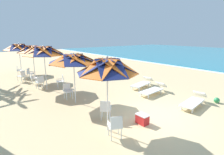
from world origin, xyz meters
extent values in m
plane|color=#D3B784|center=(0.00, 0.00, 0.00)|extent=(80.00, 80.00, 0.00)
cylinder|color=silver|center=(-0.25, -2.28, 1.12)|extent=(0.05, 0.05, 2.24)
cube|color=orange|center=(0.23, -2.08, 2.42)|extent=(1.20, 1.15, 0.53)
cube|color=navy|center=(-0.05, -1.79, 2.42)|extent=(1.15, 1.20, 0.53)
cube|color=orange|center=(-0.46, -1.79, 2.42)|extent=(1.15, 1.20, 0.53)
cube|color=navy|center=(-0.74, -2.08, 2.42)|extent=(1.20, 1.15, 0.53)
cube|color=orange|center=(-0.74, -2.48, 2.42)|extent=(1.20, 1.15, 0.53)
cube|color=navy|center=(-0.46, -2.77, 2.42)|extent=(1.15, 1.20, 0.53)
cube|color=orange|center=(-0.05, -2.77, 2.42)|extent=(1.15, 1.20, 0.53)
cube|color=navy|center=(0.23, -2.48, 2.42)|extent=(1.20, 1.15, 0.53)
sphere|color=silver|center=(-0.25, -2.28, 2.74)|extent=(0.08, 0.08, 0.08)
cube|color=white|center=(0.28, -2.38, 0.44)|extent=(0.58, 0.58, 0.05)
cube|color=white|center=(0.47, -2.46, 0.67)|extent=(0.25, 0.42, 0.40)
cube|color=white|center=(0.20, -2.56, 0.55)|extent=(0.38, 0.20, 0.03)
cube|color=white|center=(0.36, -2.19, 0.55)|extent=(0.38, 0.20, 0.03)
cylinder|color=white|center=(0.05, -2.47, 0.21)|extent=(0.04, 0.04, 0.41)
cylinder|color=white|center=(0.19, -2.14, 0.21)|extent=(0.04, 0.04, 0.41)
cylinder|color=white|center=(0.37, -2.61, 0.21)|extent=(0.04, 0.04, 0.41)
cylinder|color=white|center=(0.52, -2.29, 0.21)|extent=(0.04, 0.04, 0.41)
cube|color=white|center=(-1.05, -1.78, 0.44)|extent=(0.62, 0.62, 0.05)
cube|color=white|center=(-0.91, -1.92, 0.67)|extent=(0.35, 0.37, 0.40)
cube|color=white|center=(-1.19, -1.93, 0.55)|extent=(0.32, 0.30, 0.03)
cube|color=white|center=(-0.92, -1.63, 0.55)|extent=(0.32, 0.30, 0.03)
cylinder|color=white|center=(-1.30, -1.79, 0.21)|extent=(0.04, 0.04, 0.41)
cylinder|color=white|center=(-1.06, -1.53, 0.21)|extent=(0.04, 0.04, 0.41)
cylinder|color=white|center=(-1.04, -2.03, 0.21)|extent=(0.04, 0.04, 0.41)
cylinder|color=white|center=(-0.81, -1.77, 0.21)|extent=(0.04, 0.04, 0.41)
cylinder|color=silver|center=(-3.55, -1.92, 1.10)|extent=(0.05, 0.05, 2.20)
cube|color=orange|center=(-3.00, -1.70, 2.32)|extent=(1.43, 1.31, 0.50)
cube|color=navy|center=(-3.33, -1.37, 2.32)|extent=(1.33, 1.40, 0.50)
cube|color=orange|center=(-3.78, -1.37, 2.32)|extent=(1.31, 1.43, 0.50)
cube|color=navy|center=(-4.11, -1.70, 2.32)|extent=(1.40, 1.33, 0.50)
cube|color=orange|center=(-4.11, -2.15, 2.32)|extent=(1.43, 1.31, 0.50)
cube|color=navy|center=(-3.78, -2.48, 2.32)|extent=(1.33, 1.40, 0.50)
cube|color=orange|center=(-3.33, -2.48, 2.32)|extent=(1.31, 1.43, 0.50)
cube|color=navy|center=(-3.00, -2.15, 2.32)|extent=(1.40, 1.33, 0.50)
sphere|color=silver|center=(-3.55, -1.92, 2.59)|extent=(0.08, 0.08, 0.08)
cube|color=white|center=(-4.33, -1.96, 0.44)|extent=(0.46, 0.46, 0.05)
cube|color=white|center=(-4.53, -1.95, 0.67)|extent=(0.11, 0.42, 0.40)
cube|color=white|center=(-4.32, -1.76, 0.55)|extent=(0.40, 0.06, 0.03)
cube|color=white|center=(-4.34, -2.16, 0.55)|extent=(0.40, 0.06, 0.03)
cylinder|color=white|center=(-4.15, -1.79, 0.21)|extent=(0.04, 0.04, 0.41)
cylinder|color=white|center=(-4.17, -2.14, 0.21)|extent=(0.04, 0.04, 0.41)
cylinder|color=white|center=(-4.50, -1.78, 0.21)|extent=(0.04, 0.04, 0.41)
cylinder|color=white|center=(-4.52, -2.13, 0.21)|extent=(0.04, 0.04, 0.41)
cylinder|color=silver|center=(-6.86, -2.31, 1.17)|extent=(0.05, 0.05, 2.33)
cube|color=orange|center=(-6.29, -2.08, 2.52)|extent=(1.42, 1.33, 0.58)
cube|color=navy|center=(-6.62, -1.74, 2.52)|extent=(1.34, 1.40, 0.58)
cube|color=orange|center=(-7.09, -1.74, 2.52)|extent=(1.33, 1.42, 0.58)
cube|color=navy|center=(-7.42, -2.08, 2.52)|extent=(1.40, 1.34, 0.58)
cube|color=orange|center=(-7.42, -2.54, 2.52)|extent=(1.42, 1.33, 0.58)
cube|color=navy|center=(-7.09, -2.87, 2.52)|extent=(1.34, 1.40, 0.58)
cube|color=orange|center=(-6.62, -2.87, 2.52)|extent=(1.33, 1.42, 0.58)
cube|color=navy|center=(-6.29, -2.54, 2.52)|extent=(1.40, 1.34, 0.58)
sphere|color=silver|center=(-6.86, -2.31, 2.85)|extent=(0.08, 0.08, 0.08)
cube|color=white|center=(-6.75, -1.43, 0.44)|extent=(0.54, 0.54, 0.05)
cube|color=white|center=(-6.70, -1.24, 0.67)|extent=(0.43, 0.21, 0.40)
cube|color=white|center=(-6.56, -1.49, 0.55)|extent=(0.15, 0.39, 0.03)
cube|color=white|center=(-6.94, -1.38, 0.55)|extent=(0.15, 0.39, 0.03)
cylinder|color=white|center=(-6.63, -1.65, 0.21)|extent=(0.04, 0.04, 0.41)
cylinder|color=white|center=(-6.97, -1.56, 0.21)|extent=(0.04, 0.04, 0.41)
cylinder|color=white|center=(-6.53, -1.31, 0.21)|extent=(0.04, 0.04, 0.41)
cylinder|color=white|center=(-6.87, -1.22, 0.21)|extent=(0.04, 0.04, 0.41)
cube|color=white|center=(-7.37, -2.59, 0.44)|extent=(0.51, 0.51, 0.05)
cube|color=white|center=(-7.18, -2.56, 0.67)|extent=(0.17, 0.43, 0.40)
cube|color=white|center=(-7.34, -2.79, 0.55)|extent=(0.40, 0.11, 0.03)
cube|color=white|center=(-7.41, -2.40, 0.55)|extent=(0.40, 0.11, 0.03)
cylinder|color=white|center=(-7.51, -2.80, 0.21)|extent=(0.04, 0.04, 0.41)
cylinder|color=white|center=(-7.58, -2.45, 0.21)|extent=(0.04, 0.04, 0.41)
cylinder|color=white|center=(-7.17, -2.74, 0.21)|extent=(0.04, 0.04, 0.41)
cylinder|color=white|center=(-7.23, -2.39, 0.21)|extent=(0.04, 0.04, 0.41)
cylinder|color=silver|center=(-9.75, -2.23, 1.14)|extent=(0.05, 0.05, 2.28)
cube|color=orange|center=(-9.26, -2.02, 2.46)|extent=(1.22, 1.17, 0.54)
cube|color=navy|center=(-9.55, -1.73, 2.46)|extent=(1.16, 1.24, 0.54)
cube|color=orange|center=(-9.96, -1.73, 2.46)|extent=(1.17, 1.22, 0.54)
cube|color=navy|center=(-10.25, -2.02, 2.46)|extent=(1.24, 1.16, 0.54)
cube|color=orange|center=(-10.25, -2.43, 2.46)|extent=(1.22, 1.17, 0.54)
cube|color=navy|center=(-9.96, -2.72, 2.46)|extent=(1.16, 1.24, 0.54)
cube|color=orange|center=(-9.55, -2.72, 2.46)|extent=(1.17, 1.22, 0.54)
cube|color=navy|center=(-9.26, -2.43, 2.46)|extent=(1.24, 1.16, 0.54)
sphere|color=silver|center=(-9.75, -2.23, 2.77)|extent=(0.08, 0.08, 0.08)
cube|color=white|center=(-8.77, -2.55, 0.44)|extent=(0.50, 0.50, 0.05)
cube|color=white|center=(-8.80, -2.75, 0.67)|extent=(0.43, 0.16, 0.40)
cube|color=white|center=(-8.97, -2.52, 0.55)|extent=(0.10, 0.40, 0.03)
cube|color=white|center=(-8.57, -2.58, 0.55)|extent=(0.10, 0.40, 0.03)
cylinder|color=white|center=(-8.92, -2.35, 0.21)|extent=(0.04, 0.04, 0.41)
cylinder|color=white|center=(-8.57, -2.40, 0.21)|extent=(0.04, 0.04, 0.41)
cylinder|color=white|center=(-8.97, -2.69, 0.21)|extent=(0.04, 0.04, 0.41)
cylinder|color=white|center=(-8.62, -2.75, 0.21)|extent=(0.04, 0.04, 0.41)
cube|color=white|center=(-10.68, -2.31, 0.44)|extent=(0.62, 0.62, 0.05)
cube|color=white|center=(-10.80, -2.46, 0.67)|extent=(0.39, 0.34, 0.40)
cube|color=white|center=(-10.83, -2.18, 0.55)|extent=(0.28, 0.33, 0.03)
cube|color=white|center=(-10.52, -2.43, 0.55)|extent=(0.28, 0.33, 0.03)
cylinder|color=white|center=(-10.70, -2.06, 0.21)|extent=(0.04, 0.04, 0.41)
cylinder|color=white|center=(-10.43, -2.28, 0.21)|extent=(0.04, 0.04, 0.41)
cylinder|color=white|center=(-10.92, -2.33, 0.21)|extent=(0.04, 0.04, 0.41)
cylinder|color=white|center=(-10.65, -2.55, 0.21)|extent=(0.04, 0.04, 0.41)
cube|color=white|center=(-10.04, -3.16, 0.44)|extent=(0.61, 0.61, 0.05)
cube|color=white|center=(-9.87, -3.04, 0.67)|extent=(0.32, 0.40, 0.40)
cube|color=white|center=(-9.92, -3.32, 0.55)|extent=(0.35, 0.26, 0.03)
cube|color=white|center=(-10.15, -3.00, 0.55)|extent=(0.35, 0.26, 0.03)
cylinder|color=white|center=(-10.08, -3.41, 0.21)|extent=(0.04, 0.04, 0.41)
cylinder|color=white|center=(-10.28, -3.12, 0.21)|extent=(0.04, 0.04, 0.41)
cylinder|color=white|center=(-9.79, -3.20, 0.21)|extent=(0.04, 0.04, 0.41)
cylinder|color=white|center=(-9.99, -2.91, 0.21)|extent=(0.04, 0.04, 0.41)
cylinder|color=silver|center=(-13.15, -2.49, 1.13)|extent=(0.05, 0.05, 2.26)
cube|color=orange|center=(-12.59, -2.26, 2.45)|extent=(1.42, 1.33, 0.58)
cube|color=navy|center=(-12.92, -1.93, 2.45)|extent=(1.34, 1.39, 0.58)
cube|color=orange|center=(-13.38, -1.93, 2.45)|extent=(1.33, 1.42, 0.58)
cube|color=navy|center=(-13.71, -2.26, 2.45)|extent=(1.39, 1.34, 0.58)
cube|color=orange|center=(-13.71, -2.72, 2.45)|extent=(1.42, 1.33, 0.58)
cube|color=navy|center=(-13.38, -3.05, 2.45)|extent=(1.34, 1.39, 0.58)
cube|color=orange|center=(-12.92, -3.05, 2.45)|extent=(1.33, 1.42, 0.58)
cube|color=navy|center=(-12.59, -2.72, 2.45)|extent=(1.39, 1.34, 0.58)
sphere|color=silver|center=(-13.15, -2.49, 2.77)|extent=(0.08, 0.08, 0.08)
cube|color=white|center=(-12.56, -2.74, 0.44)|extent=(0.50, 0.50, 0.05)
cube|color=white|center=(-12.59, -2.94, 0.67)|extent=(0.43, 0.16, 0.40)
cube|color=white|center=(-12.75, -2.71, 0.55)|extent=(0.10, 0.40, 0.03)
cube|color=white|center=(-12.36, -2.77, 0.55)|extent=(0.10, 0.40, 0.03)
cylinder|color=white|center=(-12.70, -2.54, 0.21)|extent=(0.04, 0.04, 0.41)
cylinder|color=white|center=(-12.35, -2.59, 0.21)|extent=(0.04, 0.04, 0.41)
cylinder|color=white|center=(-12.76, -2.89, 0.21)|extent=(0.04, 0.04, 0.41)
cylinder|color=white|center=(-12.41, -2.94, 0.21)|extent=(0.04, 0.04, 0.41)
cube|color=white|center=(0.56, 2.27, 0.25)|extent=(0.88, 1.77, 0.06)
cube|color=white|center=(0.41, 3.32, 0.44)|extent=(0.67, 0.56, 0.36)
cube|color=white|center=(0.91, 1.68, 0.11)|extent=(0.06, 0.06, 0.22)
cube|color=white|center=(0.40, 1.61, 0.11)|extent=(0.06, 0.06, 0.22)
cube|color=white|center=(0.72, 2.94, 0.11)|extent=(0.06, 0.06, 0.22)
cube|color=white|center=(0.22, 2.87, 0.11)|extent=(0.06, 0.06, 0.22)
cube|color=white|center=(-1.93, 2.21, 0.25)|extent=(0.79, 1.75, 0.06)
cube|color=white|center=(-2.02, 3.26, 0.44)|extent=(0.65, 0.53, 0.36)
cube|color=white|center=(-1.62, 1.60, 0.11)|extent=(0.06, 0.06, 0.22)
cube|color=white|center=(-2.13, 1.55, 0.11)|extent=(0.06, 0.06, 0.22)
cube|color=white|center=(-1.73, 2.87, 0.11)|extent=(0.06, 0.06, 0.22)
cube|color=white|center=(-2.24, 2.82, 0.11)|extent=(0.06, 0.06, 0.22)
cube|color=white|center=(-3.31, 2.79, 0.25)|extent=(1.01, 1.80, 0.06)
cube|color=white|center=(-3.55, 3.82, 0.44)|extent=(0.70, 0.60, 0.36)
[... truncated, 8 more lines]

